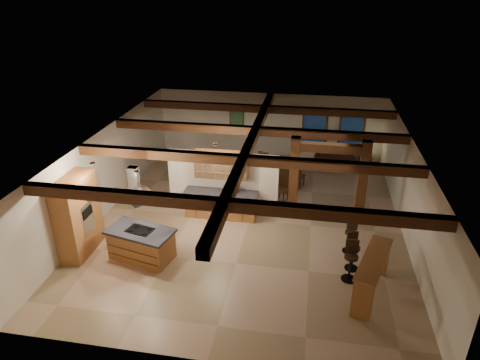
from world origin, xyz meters
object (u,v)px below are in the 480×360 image
object	(u,v)px
dining_table	(273,182)
bar_counter	(373,270)
kitchen_island	(141,244)
sofa	(337,158)

from	to	relation	value
dining_table	bar_counter	world-z (taller)	bar_counter
kitchen_island	sofa	size ratio (longest dim) A/B	1.08
kitchen_island	sofa	xyz separation A→B (m)	(5.87, 8.13, -0.19)
bar_counter	kitchen_island	bearing A→B (deg)	175.16
kitchen_island	dining_table	size ratio (longest dim) A/B	1.28
sofa	kitchen_island	bearing A→B (deg)	62.87
kitchen_island	sofa	distance (m)	10.03
bar_counter	sofa	bearing A→B (deg)	93.62
dining_table	kitchen_island	bearing A→B (deg)	-129.59
sofa	bar_counter	size ratio (longest dim) A/B	0.87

